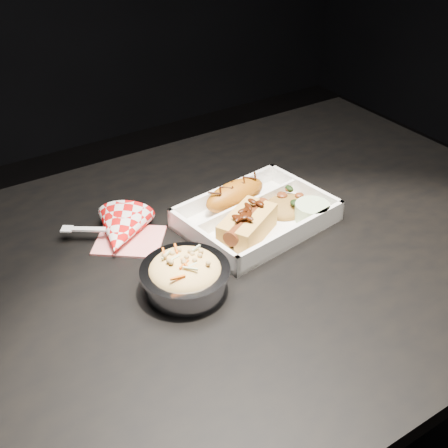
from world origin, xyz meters
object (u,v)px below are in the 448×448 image
Objects in this scene: hotdog at (247,223)px; napkin_fork at (121,232)px; fried_pastry at (235,195)px; dining_table at (232,289)px; food_tray at (256,218)px; foil_coleslaw_cup at (185,275)px.

napkin_fork reaches higher than hotdog.
fried_pastry is 0.76× the size of napkin_fork.
food_tray is (0.07, 0.04, 0.10)m from dining_table.
foil_coleslaw_cup is (-0.19, -0.09, 0.02)m from food_tray.
hotdog is at bearing -111.16° from fried_pastry.
foil_coleslaw_cup reaches higher than dining_table.
dining_table is at bearing -125.79° from fried_pastry.
hotdog is at bearing 20.87° from foil_coleslaw_cup.
food_tray is 0.23m from napkin_fork.
fried_pastry reaches higher than dining_table.
hotdog is at bearing 10.45° from dining_table.
dining_table is 9.06× the size of foil_coleslaw_cup.
food_tray is at bearing 14.47° from napkin_fork.
foil_coleslaw_cup is at bearing -162.46° from food_tray.
napkin_fork is at bearing 173.10° from fried_pastry.
food_tray is 0.06m from fried_pastry.
napkin_fork is (-0.21, 0.03, -0.02)m from fried_pastry.
dining_table is 4.42× the size of food_tray.
hotdog is (-0.04, -0.03, 0.02)m from food_tray.
food_tray is 2.12× the size of fried_pastry.
food_tray is 1.62× the size of napkin_fork.
dining_table is at bearing -4.93° from napkin_fork.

